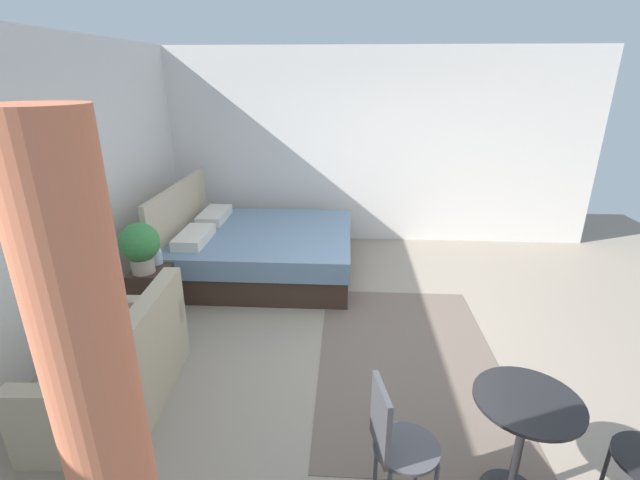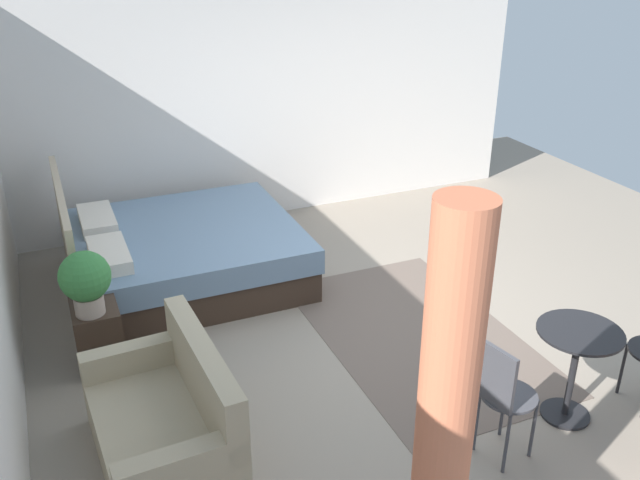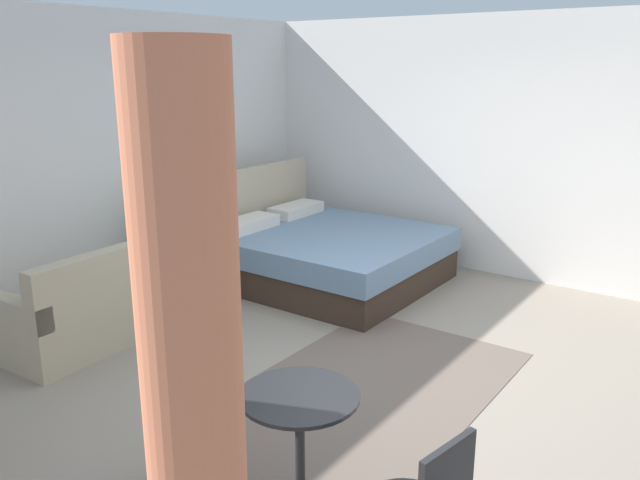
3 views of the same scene
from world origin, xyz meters
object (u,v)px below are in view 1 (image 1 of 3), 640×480
Objects in this scene: potted_plant at (140,245)px; vase at (156,257)px; cafe_chair_near_window at (394,439)px; balcony_table at (522,431)px; nightstand at (154,291)px; bed at (260,249)px; couch at (118,370)px.

potted_plant is 0.31m from vase.
cafe_chair_near_window is (-2.29, -2.28, -0.05)m from vase.
nightstand is at bearing 56.31° from balcony_table.
vase is 3.70m from balcony_table.
balcony_table is (-2.02, -3.02, 0.24)m from nightstand.
nightstand is (-1.14, 0.91, -0.04)m from bed.
bed is 2.44× the size of cafe_chair_near_window.
balcony_table is (-0.67, -2.74, 0.21)m from couch.
couch is 1.87× the size of balcony_table.
potted_plant is 0.58× the size of cafe_chair_near_window.
potted_plant is 0.71× the size of balcony_table.
potted_plant is at bearing 57.90° from balcony_table.
potted_plant is at bearing 48.22° from cafe_chair_near_window.
bed reaches higher than nightstand.
potted_plant reaches higher than couch.
balcony_table is at bearing -123.69° from nightstand.
nightstand is 3.49× the size of vase.
bed is 1.46m from nightstand.
vase is 3.23m from cafe_chair_near_window.
bed reaches higher than vase.
nightstand is at bearing 46.50° from cafe_chair_near_window.
vase is at bearing 54.70° from balcony_table.
vase is (-1.02, 0.91, 0.30)m from bed.
nightstand is at bearing 141.27° from bed.
bed reaches higher than potted_plant.
cafe_chair_near_window reaches higher than nightstand.
nightstand is 0.59× the size of cafe_chair_near_window.
bed is at bearing 22.52° from cafe_chair_near_window.
potted_plant reaches higher than vase.
cafe_chair_near_window reaches higher than vase.
couch is 1.38m from nightstand.
nightstand is 0.57m from potted_plant.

